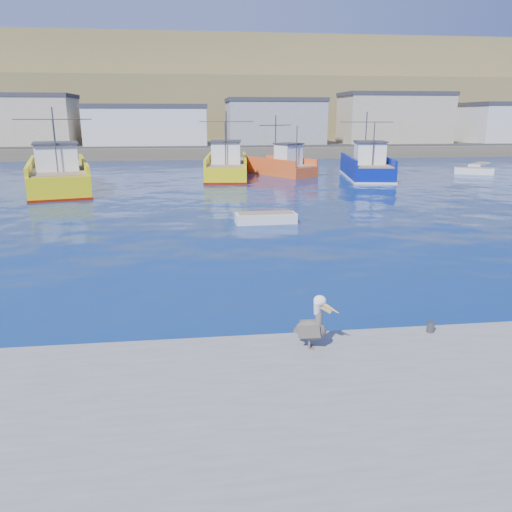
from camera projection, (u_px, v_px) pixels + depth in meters
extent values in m
plane|color=#07135B|center=(294.00, 308.00, 16.29)|extent=(260.00, 260.00, 0.00)
cube|color=slate|center=(409.00, 509.00, 7.63)|extent=(70.00, 12.00, 0.50)
cylinder|color=#4C4C4C|center=(431.00, 327.00, 13.22)|extent=(0.20, 0.20, 0.30)
cube|color=brown|center=(211.00, 147.00, 84.84)|extent=(160.00, 30.00, 1.60)
cube|color=brown|center=(206.00, 116.00, 108.26)|extent=(180.00, 40.00, 14.00)
cube|color=brown|center=(204.00, 95.00, 126.01)|extent=(200.00, 40.00, 24.00)
cube|color=#2D2D2D|center=(214.00, 146.00, 74.11)|extent=(150.00, 5.00, 0.10)
cube|color=tan|center=(27.00, 122.00, 75.59)|extent=(14.00, 9.00, 7.00)
cube|color=#333338|center=(24.00, 96.00, 74.56)|extent=(14.28, 9.18, 0.60)
cube|color=silver|center=(148.00, 127.00, 77.92)|extent=(18.00, 11.00, 5.50)
cube|color=#333338|center=(147.00, 106.00, 77.10)|extent=(18.36, 11.22, 0.60)
cube|color=gray|center=(274.00, 123.00, 80.15)|extent=(15.00, 10.00, 6.50)
cube|color=#333338|center=(275.00, 100.00, 79.19)|extent=(15.30, 10.20, 0.60)
cube|color=tan|center=(394.00, 120.00, 82.38)|extent=(17.00, 9.00, 7.50)
cube|color=#333338|center=(396.00, 94.00, 81.27)|extent=(17.34, 9.18, 0.60)
cube|color=silver|center=(506.00, 124.00, 84.94)|extent=(13.00, 10.00, 6.00)
cube|color=#333338|center=(509.00, 104.00, 84.04)|extent=(13.26, 10.20, 0.60)
cube|color=yellow|center=(59.00, 179.00, 42.24)|extent=(7.59, 14.08, 1.74)
cube|color=yellow|center=(84.00, 164.00, 42.64)|extent=(3.46, 12.80, 0.70)
cube|color=yellow|center=(30.00, 165.00, 41.18)|extent=(3.46, 12.80, 0.70)
cube|color=#7C1701|center=(60.00, 189.00, 42.47)|extent=(7.74, 14.36, 0.25)
cube|color=#8C7251|center=(58.00, 168.00, 41.99)|extent=(7.12, 13.47, 0.10)
cube|color=white|center=(57.00, 157.00, 39.91)|extent=(3.85, 4.01, 2.00)
cube|color=#333338|center=(55.00, 143.00, 39.61)|extent=(4.16, 4.45, 0.15)
cylinder|color=#4C4C4C|center=(55.00, 138.00, 42.53)|extent=(0.15, 0.15, 5.00)
cylinder|color=#4C4C4C|center=(55.00, 147.00, 37.86)|extent=(0.12, 0.12, 4.00)
cylinder|color=#4C4C4C|center=(53.00, 119.00, 42.12)|extent=(6.08, 1.60, 0.08)
cube|color=yellow|center=(227.00, 170.00, 50.54)|extent=(4.90, 11.61, 1.47)
cube|color=yellow|center=(245.00, 159.00, 50.31)|extent=(1.22, 11.06, 0.70)
cube|color=yellow|center=(208.00, 159.00, 50.19)|extent=(1.22, 11.06, 0.70)
cube|color=#7C1701|center=(227.00, 177.00, 50.73)|extent=(5.00, 11.84, 0.25)
cube|color=#8C7251|center=(227.00, 162.00, 50.33)|extent=(4.55, 11.13, 0.10)
cube|color=white|center=(226.00, 153.00, 48.41)|extent=(2.97, 3.06, 2.00)
cube|color=#333338|center=(226.00, 141.00, 48.11)|extent=(3.20, 3.41, 0.15)
cylinder|color=#4C4C4C|center=(226.00, 137.00, 50.75)|extent=(0.13, 0.13, 5.00)
cylinder|color=#4C4C4C|center=(225.00, 144.00, 46.54)|extent=(0.11, 0.11, 4.00)
cylinder|color=#4C4C4C|center=(226.00, 121.00, 50.34)|extent=(5.45, 0.57, 0.08)
cube|color=#07188B|center=(366.00, 170.00, 50.46)|extent=(5.53, 11.37, 1.42)
cube|color=#07188B|center=(384.00, 160.00, 50.11)|extent=(1.95, 10.58, 0.70)
cube|color=#07188B|center=(348.00, 160.00, 50.24)|extent=(1.95, 10.58, 0.70)
cube|color=silver|center=(365.00, 177.00, 50.64)|extent=(5.64, 11.60, 0.25)
cube|color=#8C7251|center=(366.00, 163.00, 50.26)|extent=(5.16, 10.89, 0.10)
cube|color=white|center=(370.00, 153.00, 48.40)|extent=(3.08, 3.12, 2.00)
cube|color=#333338|center=(370.00, 142.00, 48.10)|extent=(3.32, 3.47, 0.15)
cylinder|color=#4C4C4C|center=(366.00, 137.00, 50.64)|extent=(0.14, 0.14, 5.00)
cylinder|color=#4C4C4C|center=(373.00, 145.00, 46.58)|extent=(0.11, 0.11, 4.00)
cylinder|color=#4C4C4C|center=(367.00, 122.00, 50.23)|extent=(5.28, 0.94, 0.08)
cube|color=#E05320|center=(280.00, 170.00, 52.68)|extent=(6.92, 8.65, 1.07)
cube|color=#E05320|center=(291.00, 160.00, 53.31)|extent=(4.35, 7.01, 0.70)
cube|color=#E05320|center=(270.00, 162.00, 51.58)|extent=(4.35, 7.01, 0.70)
cube|color=#8C7251|center=(280.00, 164.00, 52.52)|extent=(6.54, 8.24, 0.10)
cube|color=white|center=(288.00, 155.00, 51.30)|extent=(2.92, 2.89, 2.00)
cube|color=#333338|center=(288.00, 144.00, 51.01)|extent=(3.18, 3.18, 0.15)
cylinder|color=#4C4C4C|center=(275.00, 140.00, 52.48)|extent=(0.16, 0.16, 5.00)
cylinder|color=#4C4C4C|center=(297.00, 146.00, 50.13)|extent=(0.14, 0.14, 4.00)
cylinder|color=#4C4C4C|center=(276.00, 125.00, 52.07)|extent=(3.74, 2.31, 0.08)
cube|color=silver|center=(266.00, 219.00, 29.06)|extent=(3.57, 1.38, 0.71)
cube|color=#8C7251|center=(266.00, 213.00, 28.96)|extent=(3.21, 1.10, 0.07)
cube|color=silver|center=(480.00, 167.00, 58.45)|extent=(3.85, 3.66, 0.79)
cube|color=#8C7251|center=(480.00, 163.00, 58.33)|extent=(3.36, 3.17, 0.08)
cube|color=silver|center=(474.00, 172.00, 53.36)|extent=(4.09, 2.92, 0.78)
cube|color=#8C7251|center=(474.00, 168.00, 53.24)|extent=(3.61, 2.49, 0.08)
cylinder|color=#595451|center=(309.00, 344.00, 12.29)|extent=(0.08, 0.08, 0.26)
cube|color=#595451|center=(311.00, 348.00, 12.31)|extent=(0.16, 0.14, 0.01)
cylinder|color=#595451|center=(310.00, 341.00, 12.44)|extent=(0.08, 0.08, 0.26)
cube|color=#595451|center=(312.00, 346.00, 12.47)|extent=(0.16, 0.14, 0.01)
ellipsoid|color=#38332D|center=(311.00, 330.00, 12.27)|extent=(0.87, 0.68, 0.52)
cube|color=#38332D|center=(309.00, 332.00, 12.08)|extent=(0.57, 0.25, 0.38)
cube|color=#38332D|center=(311.00, 325.00, 12.45)|extent=(0.57, 0.25, 0.38)
cube|color=#38332D|center=(298.00, 331.00, 12.35)|extent=(0.24, 0.20, 0.11)
cylinder|color=#38332D|center=(319.00, 320.00, 12.15)|extent=(0.26, 0.31, 0.41)
cylinder|color=white|center=(317.00, 308.00, 12.08)|extent=(0.25, 0.31, 0.39)
ellipsoid|color=white|center=(320.00, 300.00, 12.01)|extent=(0.37, 0.33, 0.26)
cone|color=gold|center=(329.00, 308.00, 12.01)|extent=(0.53, 0.30, 0.36)
cube|color=tan|center=(325.00, 309.00, 12.04)|extent=(0.31, 0.15, 0.23)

